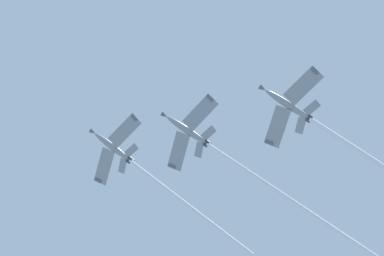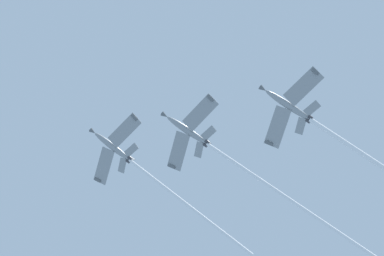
% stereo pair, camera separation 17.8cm
% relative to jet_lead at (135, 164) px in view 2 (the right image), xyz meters
% --- Properties ---
extents(jet_lead, '(45.88, 20.03, 24.65)m').
position_rel_jet_lead_xyz_m(jet_lead, '(0.00, 0.00, 0.00)').
color(jet_lead, gray).
extents(jet_second, '(56.20, 20.09, 28.29)m').
position_rel_jet_lead_xyz_m(jet_second, '(18.34, -13.27, -9.41)').
color(jet_second, gray).
extents(jet_third, '(47.13, 20.04, 24.60)m').
position_rel_jet_lead_xyz_m(jet_third, '(35.66, -29.17, -17.11)').
color(jet_third, gray).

